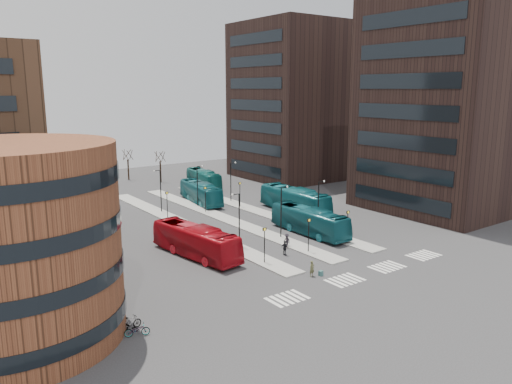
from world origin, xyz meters
TOP-DOWN VIEW (x-y plane):
  - ground at (0.00, 0.00)m, footprint 160.00×160.00m
  - island_left at (-4.00, 30.00)m, footprint 2.50×45.00m
  - island_mid at (2.00, 30.00)m, footprint 2.50×45.00m
  - island_right at (8.00, 30.00)m, footprint 2.50×45.00m
  - suitcase at (-2.06, 6.16)m, footprint 0.40×0.32m
  - red_bus at (-8.91, 18.12)m, footprint 4.52×12.43m
  - teal_bus_a at (6.48, 17.24)m, footprint 2.84×11.85m
  - teal_bus_b at (4.27, 39.98)m, footprint 4.38×11.93m
  - teal_bus_c at (12.14, 26.66)m, footprint 3.40×13.09m
  - teal_bus_d at (11.15, 50.90)m, footprint 4.30×11.47m
  - traveller at (-2.87, 6.52)m, footprint 0.56×0.37m
  - commuter_a at (-8.86, 15.34)m, footprint 1.04×0.92m
  - commuter_b at (-1.03, 12.82)m, footprint 0.48×0.97m
  - commuter_c at (1.01, 14.98)m, footprint 0.58×0.99m
  - bicycle_near at (-21.00, 5.28)m, footprint 1.94×1.21m
  - bicycle_mid at (-21.00, 6.47)m, footprint 1.84×0.75m
  - bicycle_far at (-21.00, 9.61)m, footprint 1.89×1.15m
  - crosswalk_stripes at (1.75, 4.00)m, footprint 22.35×2.40m
  - round_building at (-28.00, 10.00)m, footprint 15.16×15.16m
  - tower_near at (31.98, 16.00)m, footprint 20.12×20.00m
  - tower_far at (31.98, 50.00)m, footprint 20.12×20.00m
  - sign_poles at (1.60, 23.00)m, footprint 12.45×22.12m
  - lamp_posts at (2.64, 28.00)m, footprint 14.04×20.24m
  - bare_trees at (2.67, 62.67)m, footprint 10.97×8.14m

SIDE VIEW (x-z plane):
  - ground at x=0.00m, z-range 0.00..0.00m
  - crosswalk_stripes at x=1.75m, z-range 0.00..0.01m
  - island_left at x=-4.00m, z-range 0.00..0.15m
  - island_mid at x=2.00m, z-range 0.00..0.15m
  - island_right at x=8.00m, z-range 0.00..0.15m
  - suitcase at x=-2.06m, z-range 0.00..0.49m
  - bicycle_far at x=-21.00m, z-range 0.00..0.94m
  - bicycle_near at x=-21.00m, z-range 0.00..0.96m
  - bicycle_mid at x=-21.00m, z-range 0.00..1.07m
  - commuter_c at x=1.01m, z-range 0.00..1.53m
  - traveller at x=-2.87m, z-range 0.00..1.55m
  - commuter_b at x=-1.03m, z-range 0.00..1.60m
  - commuter_a at x=-8.86m, z-range 0.00..1.80m
  - teal_bus_d at x=11.15m, z-range 0.00..3.12m
  - teal_bus_b at x=4.27m, z-range 0.00..3.25m
  - teal_bus_a at x=6.48m, z-range 0.00..3.30m
  - red_bus at x=-8.91m, z-range 0.00..3.38m
  - teal_bus_c at x=12.14m, z-range 0.00..3.62m
  - sign_poles at x=1.60m, z-range 0.58..4.23m
  - bare_trees at x=2.67m, z-range -0.22..5.67m
  - lamp_posts at x=2.64m, z-range 0.52..6.64m
  - round_building at x=-28.00m, z-range -0.01..13.99m
  - tower_near at x=31.98m, z-range 0.00..30.00m
  - tower_far at x=31.98m, z-range 0.00..30.00m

